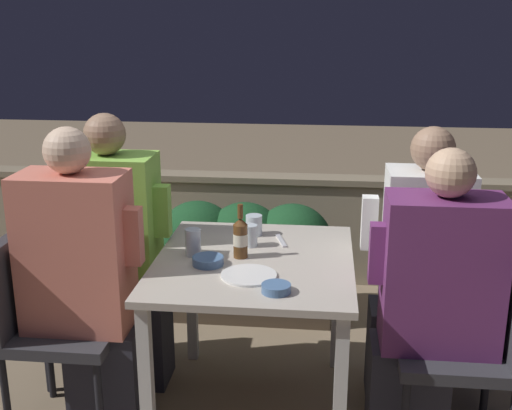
{
  "coord_description": "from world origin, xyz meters",
  "views": [
    {
      "loc": [
        0.29,
        -2.56,
        1.75
      ],
      "look_at": [
        0.0,
        0.07,
        0.96
      ],
      "focal_mm": 45.0,
      "sensor_mm": 36.0,
      "label": 1
    }
  ],
  "objects_px": {
    "person_green_blouse": "(119,253)",
    "chair_right_near": "(479,332)",
    "chair_left_far": "(81,278)",
    "chair_right_far": "(459,296)",
    "person_purple_stripe": "(431,305)",
    "potted_plant": "(464,258)",
    "person_white_polo": "(416,268)",
    "person_coral_top": "(85,283)",
    "chair_left_near": "(43,310)",
    "beer_bottle": "(240,237)"
  },
  "relations": [
    {
      "from": "chair_left_far",
      "to": "person_white_polo",
      "type": "xyz_separation_m",
      "value": [
        1.58,
        -0.02,
        0.13
      ]
    },
    {
      "from": "chair_left_far",
      "to": "chair_right_far",
      "type": "height_order",
      "value": "same"
    },
    {
      "from": "person_green_blouse",
      "to": "person_purple_stripe",
      "type": "relative_size",
      "value": 1.04
    },
    {
      "from": "chair_right_near",
      "to": "beer_bottle",
      "type": "relative_size",
      "value": 3.65
    },
    {
      "from": "chair_right_far",
      "to": "person_white_polo",
      "type": "xyz_separation_m",
      "value": [
        -0.2,
        -0.0,
        0.13
      ]
    },
    {
      "from": "chair_left_near",
      "to": "chair_right_far",
      "type": "bearing_deg",
      "value": 10.58
    },
    {
      "from": "chair_left_far",
      "to": "potted_plant",
      "type": "bearing_deg",
      "value": 17.7
    },
    {
      "from": "beer_bottle",
      "to": "person_purple_stripe",
      "type": "bearing_deg",
      "value": -12.71
    },
    {
      "from": "person_green_blouse",
      "to": "potted_plant",
      "type": "xyz_separation_m",
      "value": [
        1.72,
        0.61,
        -0.19
      ]
    },
    {
      "from": "chair_left_near",
      "to": "beer_bottle",
      "type": "height_order",
      "value": "beer_bottle"
    },
    {
      "from": "person_green_blouse",
      "to": "person_purple_stripe",
      "type": "xyz_separation_m",
      "value": [
        1.39,
        -0.36,
        -0.03
      ]
    },
    {
      "from": "person_purple_stripe",
      "to": "chair_right_far",
      "type": "distance_m",
      "value": 0.41
    },
    {
      "from": "chair_right_far",
      "to": "potted_plant",
      "type": "bearing_deg",
      "value": 76.79
    },
    {
      "from": "chair_left_far",
      "to": "person_green_blouse",
      "type": "distance_m",
      "value": 0.24
    },
    {
      "from": "person_coral_top",
      "to": "chair_right_near",
      "type": "relative_size",
      "value": 1.53
    },
    {
      "from": "chair_left_far",
      "to": "beer_bottle",
      "type": "distance_m",
      "value": 0.88
    },
    {
      "from": "person_green_blouse",
      "to": "chair_right_near",
      "type": "relative_size",
      "value": 1.53
    },
    {
      "from": "person_green_blouse",
      "to": "beer_bottle",
      "type": "relative_size",
      "value": 5.59
    },
    {
      "from": "person_purple_stripe",
      "to": "chair_right_far",
      "type": "bearing_deg",
      "value": 61.65
    },
    {
      "from": "person_white_polo",
      "to": "chair_right_far",
      "type": "bearing_deg",
      "value": 0.0
    },
    {
      "from": "person_white_polo",
      "to": "beer_bottle",
      "type": "bearing_deg",
      "value": -167.8
    },
    {
      "from": "chair_right_near",
      "to": "chair_right_far",
      "type": "height_order",
      "value": "same"
    },
    {
      "from": "chair_right_far",
      "to": "person_white_polo",
      "type": "height_order",
      "value": "person_white_polo"
    },
    {
      "from": "chair_left_near",
      "to": "chair_left_far",
      "type": "xyz_separation_m",
      "value": [
        0.03,
        0.35,
        0.0
      ]
    },
    {
      "from": "person_green_blouse",
      "to": "person_white_polo",
      "type": "xyz_separation_m",
      "value": [
        1.38,
        -0.02,
        -0.01
      ]
    },
    {
      "from": "chair_right_far",
      "to": "person_purple_stripe",
      "type": "bearing_deg",
      "value": -118.35
    },
    {
      "from": "person_coral_top",
      "to": "person_purple_stripe",
      "type": "height_order",
      "value": "person_coral_top"
    },
    {
      "from": "chair_left_far",
      "to": "person_purple_stripe",
      "type": "xyz_separation_m",
      "value": [
        1.59,
        -0.36,
        0.11
      ]
    },
    {
      "from": "person_coral_top",
      "to": "beer_bottle",
      "type": "xyz_separation_m",
      "value": [
        0.64,
        0.17,
        0.17
      ]
    },
    {
      "from": "chair_left_far",
      "to": "chair_right_far",
      "type": "relative_size",
      "value": 1.0
    },
    {
      "from": "chair_left_far",
      "to": "chair_right_far",
      "type": "distance_m",
      "value": 1.78
    },
    {
      "from": "chair_right_far",
      "to": "beer_bottle",
      "type": "xyz_separation_m",
      "value": [
        -0.97,
        -0.17,
        0.3
      ]
    },
    {
      "from": "chair_left_far",
      "to": "potted_plant",
      "type": "relative_size",
      "value": 1.11
    },
    {
      "from": "person_purple_stripe",
      "to": "person_white_polo",
      "type": "distance_m",
      "value": 0.35
    },
    {
      "from": "beer_bottle",
      "to": "chair_right_far",
      "type": "bearing_deg",
      "value": 9.75
    },
    {
      "from": "person_coral_top",
      "to": "potted_plant",
      "type": "height_order",
      "value": "person_coral_top"
    },
    {
      "from": "chair_left_far",
      "to": "potted_plant",
      "type": "height_order",
      "value": "chair_left_far"
    },
    {
      "from": "chair_right_near",
      "to": "potted_plant",
      "type": "xyz_separation_m",
      "value": [
        0.13,
        0.97,
        -0.05
      ]
    },
    {
      "from": "chair_right_near",
      "to": "person_purple_stripe",
      "type": "distance_m",
      "value": 0.23
    },
    {
      "from": "person_coral_top",
      "to": "chair_left_far",
      "type": "height_order",
      "value": "person_coral_top"
    },
    {
      "from": "chair_right_far",
      "to": "chair_left_near",
      "type": "bearing_deg",
      "value": -169.42
    },
    {
      "from": "person_green_blouse",
      "to": "beer_bottle",
      "type": "distance_m",
      "value": 0.65
    },
    {
      "from": "chair_right_near",
      "to": "chair_right_far",
      "type": "distance_m",
      "value": 0.34
    },
    {
      "from": "person_green_blouse",
      "to": "person_white_polo",
      "type": "relative_size",
      "value": 1.02
    },
    {
      "from": "person_purple_stripe",
      "to": "potted_plant",
      "type": "height_order",
      "value": "person_purple_stripe"
    },
    {
      "from": "potted_plant",
      "to": "beer_bottle",
      "type": "bearing_deg",
      "value": -144.57
    },
    {
      "from": "person_purple_stripe",
      "to": "chair_left_far",
      "type": "bearing_deg",
      "value": 167.23
    },
    {
      "from": "person_coral_top",
      "to": "chair_right_near",
      "type": "distance_m",
      "value": 1.63
    },
    {
      "from": "person_green_blouse",
      "to": "chair_right_near",
      "type": "bearing_deg",
      "value": -12.76
    },
    {
      "from": "chair_left_near",
      "to": "chair_right_far",
      "type": "distance_m",
      "value": 1.84
    }
  ]
}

